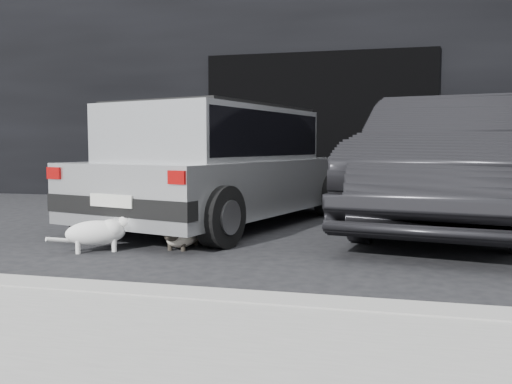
% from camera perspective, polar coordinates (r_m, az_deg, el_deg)
% --- Properties ---
extents(ground, '(80.00, 80.00, 0.00)m').
position_cam_1_polar(ground, '(6.03, -7.95, -4.45)').
color(ground, black).
rests_on(ground, ground).
extents(building_facade, '(34.00, 4.00, 5.00)m').
position_cam_1_polar(building_facade, '(11.69, 7.89, 12.33)').
color(building_facade, black).
rests_on(building_facade, ground).
extents(garage_opening, '(4.00, 0.10, 2.60)m').
position_cam_1_polar(garage_opening, '(9.60, 6.56, 6.79)').
color(garage_opening, black).
rests_on(garage_opening, ground).
extents(curb, '(18.00, 0.25, 0.12)m').
position_cam_1_polar(curb, '(3.30, -8.53, -11.24)').
color(curb, gray).
rests_on(curb, ground).
extents(silver_hatchback, '(2.76, 4.26, 1.45)m').
position_cam_1_polar(silver_hatchback, '(6.68, -3.80, 3.31)').
color(silver_hatchback, silver).
rests_on(silver_hatchback, ground).
extents(second_car, '(2.50, 5.00, 1.57)m').
position_cam_1_polar(second_car, '(6.77, 19.83, 3.02)').
color(second_car, black).
rests_on(second_car, ground).
extents(cat_siamese, '(0.28, 0.79, 0.27)m').
position_cam_1_polar(cat_siamese, '(5.19, -7.88, -4.59)').
color(cat_siamese, beige).
rests_on(cat_siamese, ground).
extents(cat_white, '(0.68, 0.54, 0.37)m').
position_cam_1_polar(cat_white, '(5.22, -16.11, -4.04)').
color(cat_white, white).
rests_on(cat_white, ground).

